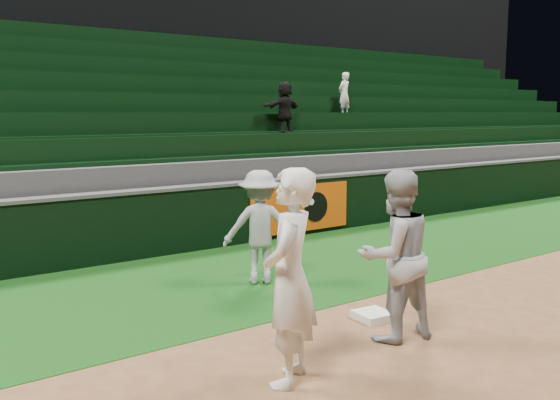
# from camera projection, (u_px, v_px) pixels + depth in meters

# --- Properties ---
(ground) EXTENTS (70.00, 70.00, 0.00)m
(ground) POSITION_uv_depth(u_px,v_px,m) (367.00, 329.00, 7.61)
(ground) COLOR brown
(ground) RESTS_ON ground
(foul_grass) EXTENTS (36.00, 4.20, 0.01)m
(foul_grass) POSITION_uv_depth(u_px,v_px,m) (234.00, 277.00, 9.98)
(foul_grass) COLOR #0D360E
(foul_grass) RESTS_ON ground
(first_base) EXTENTS (0.47, 0.47, 0.10)m
(first_base) POSITION_uv_depth(u_px,v_px,m) (373.00, 315.00, 7.96)
(first_base) COLOR silver
(first_base) RESTS_ON ground
(first_baseman) EXTENTS (0.92, 0.87, 2.11)m
(first_baseman) POSITION_uv_depth(u_px,v_px,m) (290.00, 277.00, 5.97)
(first_baseman) COLOR white
(first_baseman) RESTS_ON ground
(baserunner) EXTENTS (1.09, 0.92, 1.98)m
(baserunner) POSITION_uv_depth(u_px,v_px,m) (395.00, 256.00, 7.16)
(baserunner) COLOR #A0A3AA
(baserunner) RESTS_ON ground
(base_coach) EXTENTS (1.30, 1.12, 1.75)m
(base_coach) POSITION_uv_depth(u_px,v_px,m) (260.00, 227.00, 9.54)
(base_coach) COLOR #9FA2AC
(base_coach) RESTS_ON foul_grass
(field_wall) EXTENTS (36.00, 0.45, 1.25)m
(field_wall) POSITION_uv_depth(u_px,v_px,m) (171.00, 220.00, 11.65)
(field_wall) COLOR black
(field_wall) RESTS_ON ground
(stadium_seating) EXTENTS (36.00, 5.95, 4.85)m
(stadium_seating) POSITION_uv_depth(u_px,v_px,m) (93.00, 153.00, 14.46)
(stadium_seating) COLOR #363639
(stadium_seating) RESTS_ON ground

